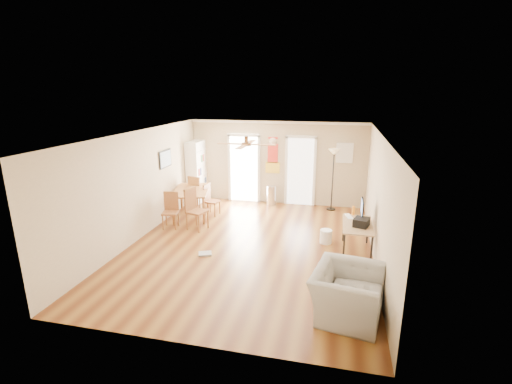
% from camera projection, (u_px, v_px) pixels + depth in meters
% --- Properties ---
extents(floor, '(7.00, 7.00, 0.00)m').
position_uv_depth(floor, '(250.00, 246.00, 8.51)').
color(floor, brown).
rests_on(floor, ground).
extents(ceiling, '(5.50, 7.00, 0.00)m').
position_uv_depth(ceiling, '(250.00, 134.00, 7.80)').
color(ceiling, silver).
rests_on(ceiling, floor).
extents(wall_back, '(5.50, 0.04, 2.60)m').
position_uv_depth(wall_back, '(277.00, 163.00, 11.44)').
color(wall_back, beige).
rests_on(wall_back, floor).
extents(wall_front, '(5.50, 0.04, 2.60)m').
position_uv_depth(wall_front, '(188.00, 262.00, 4.88)').
color(wall_front, beige).
rests_on(wall_front, floor).
extents(wall_left, '(0.04, 7.00, 2.60)m').
position_uv_depth(wall_left, '(139.00, 186.00, 8.75)').
color(wall_left, beige).
rests_on(wall_left, floor).
extents(wall_right, '(0.04, 7.00, 2.60)m').
position_uv_depth(wall_right, '(379.00, 201.00, 7.57)').
color(wall_right, beige).
rests_on(wall_right, floor).
extents(crown_molding, '(5.50, 7.00, 0.08)m').
position_uv_depth(crown_molding, '(250.00, 136.00, 7.82)').
color(crown_molding, white).
rests_on(crown_molding, wall_back).
extents(kitchen_doorway, '(0.90, 0.10, 2.10)m').
position_uv_depth(kitchen_doorway, '(244.00, 169.00, 11.72)').
color(kitchen_doorway, white).
rests_on(kitchen_doorway, wall_back).
extents(bathroom_doorway, '(0.80, 0.10, 2.10)m').
position_uv_depth(bathroom_doorway, '(300.00, 172.00, 11.33)').
color(bathroom_doorway, white).
rests_on(bathroom_doorway, wall_back).
extents(wall_decal, '(0.46, 0.03, 1.10)m').
position_uv_depth(wall_decal, '(273.00, 155.00, 11.38)').
color(wall_decal, red).
rests_on(wall_decal, wall_back).
extents(ac_grille, '(0.50, 0.04, 0.60)m').
position_uv_depth(ac_grille, '(345.00, 153.00, 10.86)').
color(ac_grille, white).
rests_on(ac_grille, wall_back).
extents(framed_poster, '(0.04, 0.66, 0.48)m').
position_uv_depth(framed_poster, '(165.00, 159.00, 9.95)').
color(framed_poster, black).
rests_on(framed_poster, wall_left).
extents(ceiling_fan, '(1.24, 1.24, 0.20)m').
position_uv_depth(ceiling_fan, '(246.00, 144.00, 7.57)').
color(ceiling_fan, '#593819').
rests_on(ceiling_fan, ceiling).
extents(bookshelf, '(0.60, 0.95, 1.96)m').
position_uv_depth(bookshelf, '(197.00, 172.00, 11.71)').
color(bookshelf, white).
rests_on(bookshelf, floor).
extents(dining_table, '(1.32, 1.75, 0.78)m').
position_uv_depth(dining_table, '(192.00, 203.00, 10.48)').
color(dining_table, '#9F6833').
rests_on(dining_table, floor).
extents(dining_chair_right_a, '(0.42, 0.42, 0.90)m').
position_uv_depth(dining_chair_right_a, '(212.00, 200.00, 10.53)').
color(dining_chair_right_a, '#945830').
rests_on(dining_chair_right_a, floor).
extents(dining_chair_right_b, '(0.56, 0.56, 1.08)m').
position_uv_depth(dining_chair_right_b, '(197.00, 209.00, 9.42)').
color(dining_chair_right_b, brown).
rests_on(dining_chair_right_b, floor).
extents(dining_chair_near, '(0.45, 0.45, 0.94)m').
position_uv_depth(dining_chair_near, '(170.00, 211.00, 9.52)').
color(dining_chair_near, '#A85F36').
rests_on(dining_chair_near, floor).
extents(dining_chair_far, '(0.52, 0.52, 1.03)m').
position_uv_depth(dining_chair_far, '(198.00, 192.00, 11.08)').
color(dining_chair_far, '#9E6432').
rests_on(dining_chair_far, floor).
extents(trash_can, '(0.30, 0.30, 0.62)m').
position_uv_depth(trash_can, '(271.00, 196.00, 11.44)').
color(trash_can, silver).
rests_on(trash_can, floor).
extents(torchiere_lamp, '(0.41, 0.41, 1.85)m').
position_uv_depth(torchiere_lamp, '(333.00, 180.00, 10.86)').
color(torchiere_lamp, black).
rests_on(torchiere_lamp, floor).
extents(computer_desk, '(0.63, 1.27, 0.68)m').
position_uv_depth(computer_desk, '(357.00, 238.00, 8.10)').
color(computer_desk, tan).
rests_on(computer_desk, floor).
extents(imac, '(0.20, 0.54, 0.50)m').
position_uv_depth(imac, '(362.00, 211.00, 8.11)').
color(imac, black).
rests_on(imac, computer_desk).
extents(keyboard, '(0.21, 0.38, 0.01)m').
position_uv_depth(keyboard, '(349.00, 216.00, 8.47)').
color(keyboard, white).
rests_on(keyboard, computer_desk).
extents(printer, '(0.38, 0.42, 0.18)m').
position_uv_depth(printer, '(361.00, 222.00, 7.86)').
color(printer, black).
rests_on(printer, computer_desk).
extents(orange_bottle, '(0.09, 0.09, 0.21)m').
position_uv_depth(orange_bottle, '(353.00, 211.00, 8.56)').
color(orange_bottle, orange).
rests_on(orange_bottle, computer_desk).
extents(wastebasket_a, '(0.35, 0.35, 0.33)m').
position_uv_depth(wastebasket_a, '(326.00, 236.00, 8.66)').
color(wastebasket_a, white).
rests_on(wastebasket_a, floor).
extents(floor_cloth, '(0.34, 0.31, 0.04)m').
position_uv_depth(floor_cloth, '(205.00, 254.00, 8.08)').
color(floor_cloth, '#9A9B96').
rests_on(floor_cloth, floor).
extents(armchair, '(1.26, 1.38, 0.78)m').
position_uv_depth(armchair, '(347.00, 293.00, 5.83)').
color(armchair, '#9D9C98').
rests_on(armchair, floor).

